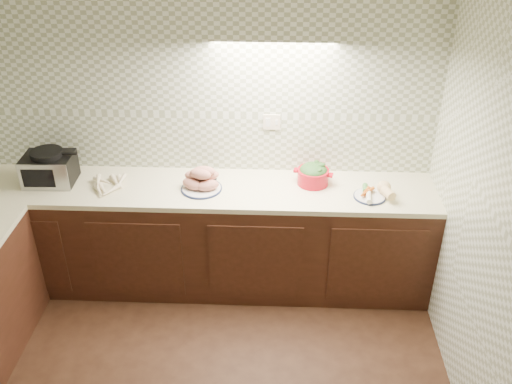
{
  "coord_description": "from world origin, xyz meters",
  "views": [
    {
      "loc": [
        0.6,
        -2.19,
        3.09
      ],
      "look_at": [
        0.45,
        1.25,
        1.02
      ],
      "focal_mm": 40.0,
      "sensor_mm": 36.0,
      "label": 1
    }
  ],
  "objects_px": {
    "toaster_oven": "(49,168)",
    "veg_plate": "(376,191)",
    "dutch_oven": "(313,174)",
    "parsnip_pile": "(114,184)",
    "sweet_potato_plate": "(201,180)",
    "onion_bowl": "(207,175)"
  },
  "relations": [
    {
      "from": "dutch_oven",
      "to": "parsnip_pile",
      "type": "bearing_deg",
      "value": -160.41
    },
    {
      "from": "parsnip_pile",
      "to": "onion_bowl",
      "type": "distance_m",
      "value": 0.7
    },
    {
      "from": "parsnip_pile",
      "to": "dutch_oven",
      "type": "distance_m",
      "value": 1.51
    },
    {
      "from": "parsnip_pile",
      "to": "dutch_oven",
      "type": "relative_size",
      "value": 1.02
    },
    {
      "from": "toaster_oven",
      "to": "veg_plate",
      "type": "bearing_deg",
      "value": -4.14
    },
    {
      "from": "sweet_potato_plate",
      "to": "dutch_oven",
      "type": "distance_m",
      "value": 0.85
    },
    {
      "from": "toaster_oven",
      "to": "sweet_potato_plate",
      "type": "relative_size",
      "value": 1.22
    },
    {
      "from": "onion_bowl",
      "to": "dutch_oven",
      "type": "xyz_separation_m",
      "value": [
        0.82,
        -0.02,
        0.04
      ]
    },
    {
      "from": "dutch_oven",
      "to": "veg_plate",
      "type": "relative_size",
      "value": 1.02
    },
    {
      "from": "sweet_potato_plate",
      "to": "parsnip_pile",
      "type": "bearing_deg",
      "value": -178.49
    },
    {
      "from": "sweet_potato_plate",
      "to": "veg_plate",
      "type": "xyz_separation_m",
      "value": [
        1.29,
        -0.05,
        -0.03
      ]
    },
    {
      "from": "veg_plate",
      "to": "onion_bowl",
      "type": "bearing_deg",
      "value": 171.51
    },
    {
      "from": "dutch_oven",
      "to": "toaster_oven",
      "type": "bearing_deg",
      "value": -163.7
    },
    {
      "from": "sweet_potato_plate",
      "to": "dutch_oven",
      "type": "bearing_deg",
      "value": 7.77
    },
    {
      "from": "onion_bowl",
      "to": "veg_plate",
      "type": "distance_m",
      "value": 1.29
    },
    {
      "from": "sweet_potato_plate",
      "to": "onion_bowl",
      "type": "distance_m",
      "value": 0.14
    },
    {
      "from": "sweet_potato_plate",
      "to": "veg_plate",
      "type": "distance_m",
      "value": 1.3
    },
    {
      "from": "onion_bowl",
      "to": "veg_plate",
      "type": "bearing_deg",
      "value": -8.49
    },
    {
      "from": "parsnip_pile",
      "to": "dutch_oven",
      "type": "xyz_separation_m",
      "value": [
        1.5,
        0.13,
        0.05
      ]
    },
    {
      "from": "toaster_oven",
      "to": "parsnip_pile",
      "type": "distance_m",
      "value": 0.52
    },
    {
      "from": "sweet_potato_plate",
      "to": "dutch_oven",
      "type": "relative_size",
      "value": 1.01
    },
    {
      "from": "toaster_oven",
      "to": "onion_bowl",
      "type": "bearing_deg",
      "value": 2.4
    }
  ]
}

